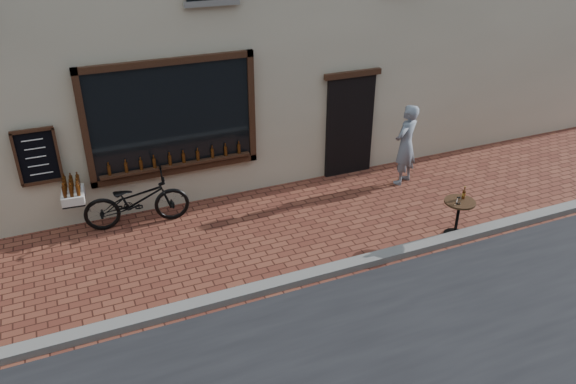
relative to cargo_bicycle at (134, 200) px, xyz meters
name	(u,v)px	position (x,y,z in m)	size (l,w,h in m)	color
ground	(346,277)	(2.83, -3.04, -0.52)	(90.00, 90.00, 0.00)	#5B281D
kerb	(340,268)	(2.83, -2.84, -0.46)	(90.00, 0.25, 0.12)	slate
cargo_bicycle	(134,200)	(0.00, 0.00, 0.00)	(2.27, 0.84, 1.08)	black
bistro_table	(459,211)	(5.28, -2.69, -0.01)	(0.55, 0.55, 0.95)	black
pedestrian	(406,145)	(5.60, -0.47, 0.36)	(0.64, 0.42, 1.75)	slate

